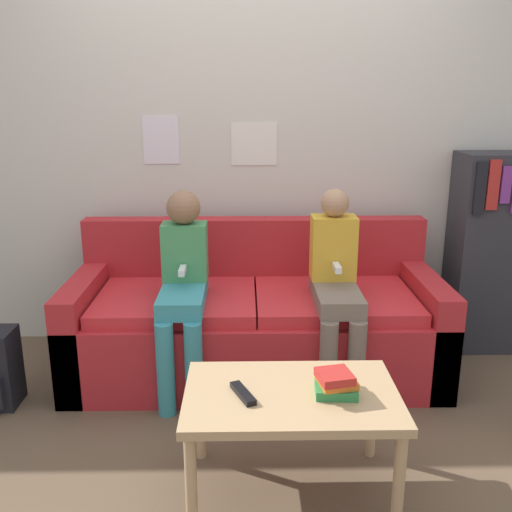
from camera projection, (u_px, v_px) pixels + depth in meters
ground_plane at (258, 418)px, 2.84m from camera, size 10.00×10.00×0.00m
wall_back at (254, 137)px, 3.50m from camera, size 8.00×0.06×2.60m
couch at (256, 323)px, 3.28m from camera, size 2.06×0.84×0.83m
coffee_table at (291, 405)px, 2.22m from camera, size 0.83×0.53×0.44m
person_left at (183, 281)px, 2.99m from camera, size 0.24×0.57×1.07m
person_right at (336, 283)px, 3.00m from camera, size 0.24×0.57×1.07m
tv_remote at (243, 393)px, 2.17m from camera, size 0.10×0.17×0.02m
book_stack at (336, 383)px, 2.18m from camera, size 0.17×0.17×0.10m
bookshelf at (491, 252)px, 3.51m from camera, size 0.48×0.34×1.22m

